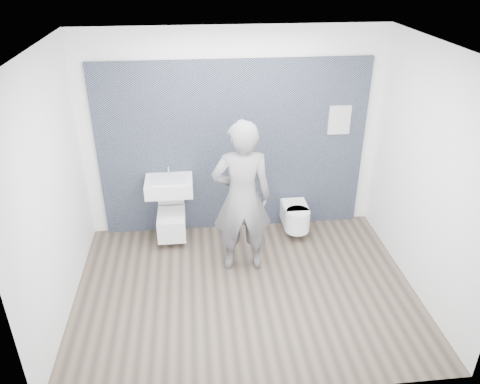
{
  "coord_description": "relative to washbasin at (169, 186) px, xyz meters",
  "views": [
    {
      "loc": [
        -0.53,
        -4.36,
        3.64
      ],
      "look_at": [
        0.0,
        0.6,
        1.0
      ],
      "focal_mm": 35.0,
      "sensor_mm": 36.0,
      "label": 1
    }
  ],
  "objects": [
    {
      "name": "ground",
      "position": [
        0.88,
        -1.21,
        -0.83
      ],
      "size": [
        4.0,
        4.0,
        0.0
      ],
      "primitive_type": "plane",
      "color": "brown",
      "rests_on": "ground"
    },
    {
      "name": "toilet_square",
      "position": [
        0.0,
        -0.03,
        -0.54
      ],
      "size": [
        0.37,
        0.54,
        0.69
      ],
      "color": "white",
      "rests_on": "ground"
    },
    {
      "name": "tile_wall",
      "position": [
        0.88,
        0.26,
        -0.83
      ],
      "size": [
        3.6,
        0.06,
        2.4
      ],
      "primitive_type": "cube",
      "color": "black",
      "rests_on": "ground"
    },
    {
      "name": "visitor",
      "position": [
        0.89,
        -0.73,
        0.15
      ],
      "size": [
        0.72,
        0.48,
        1.96
      ],
      "primitive_type": "imported",
      "rotation": [
        0.0,
        0.0,
        3.13
      ],
      "color": "slate",
      "rests_on": "ground"
    },
    {
      "name": "toilet_rounded",
      "position": [
        1.72,
        -0.06,
        -0.55
      ],
      "size": [
        0.34,
        0.58,
        0.32
      ],
      "color": "white",
      "rests_on": "ground"
    },
    {
      "name": "washbasin",
      "position": [
        0.0,
        0.0,
        0.0
      ],
      "size": [
        0.62,
        0.46,
        0.46
      ],
      "color": "white",
      "rests_on": "ground"
    },
    {
      "name": "room_shell",
      "position": [
        0.88,
        -1.21,
        0.91
      ],
      "size": [
        4.0,
        4.0,
        4.0
      ],
      "color": "white",
      "rests_on": "ground"
    },
    {
      "name": "info_placard",
      "position": [
        2.3,
        0.22,
        -0.83
      ],
      "size": [
        0.3,
        0.03,
        0.39
      ],
      "primitive_type": "cube",
      "color": "white",
      "rests_on": "ground"
    }
  ]
}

